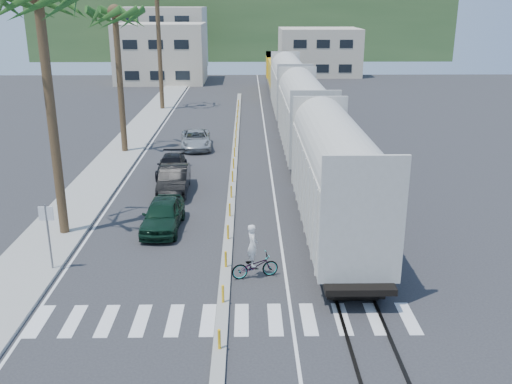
% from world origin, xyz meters
% --- Properties ---
extents(ground, '(140.00, 140.00, 0.00)m').
position_xyz_m(ground, '(0.00, 0.00, 0.00)').
color(ground, '#28282B').
rests_on(ground, ground).
extents(sidewalk, '(3.00, 90.00, 0.15)m').
position_xyz_m(sidewalk, '(-8.50, 25.00, 0.07)').
color(sidewalk, gray).
rests_on(sidewalk, ground).
extents(rails, '(1.56, 100.00, 0.06)m').
position_xyz_m(rails, '(5.00, 28.00, 0.03)').
color(rails, black).
rests_on(rails, ground).
extents(median, '(0.45, 60.00, 0.85)m').
position_xyz_m(median, '(0.00, 19.96, 0.09)').
color(median, gray).
rests_on(median, ground).
extents(crosswalk, '(14.00, 2.20, 0.01)m').
position_xyz_m(crosswalk, '(0.00, -2.00, 0.01)').
color(crosswalk, silver).
rests_on(crosswalk, ground).
extents(lane_markings, '(9.42, 90.00, 0.01)m').
position_xyz_m(lane_markings, '(-2.15, 25.00, 0.00)').
color(lane_markings, silver).
rests_on(lane_markings, ground).
extents(freight_train, '(3.00, 60.94, 5.85)m').
position_xyz_m(freight_train, '(5.00, 25.93, 2.91)').
color(freight_train, '#B4B2A5').
rests_on(freight_train, ground).
extents(palm_trees, '(3.50, 37.20, 13.75)m').
position_xyz_m(palm_trees, '(-8.10, 22.70, 10.81)').
color(palm_trees, brown).
rests_on(palm_trees, ground).
extents(street_sign, '(0.60, 0.08, 3.00)m').
position_xyz_m(street_sign, '(-7.30, 2.00, 1.97)').
color(street_sign, slate).
rests_on(street_sign, ground).
extents(buildings, '(38.00, 27.00, 10.00)m').
position_xyz_m(buildings, '(-6.41, 71.66, 4.36)').
color(buildings, '#BFB098').
rests_on(buildings, ground).
extents(hillside, '(80.00, 20.00, 12.00)m').
position_xyz_m(hillside, '(0.00, 100.00, 6.00)').
color(hillside, '#385628').
rests_on(hillside, ground).
extents(car_lead, '(2.09, 4.62, 1.54)m').
position_xyz_m(car_lead, '(-3.28, 6.65, 0.77)').
color(car_lead, black).
rests_on(car_lead, ground).
extents(car_second, '(1.89, 4.84, 1.57)m').
position_xyz_m(car_second, '(-3.43, 12.45, 0.78)').
color(car_second, black).
rests_on(car_second, ground).
extents(car_third, '(2.03, 4.49, 1.28)m').
position_xyz_m(car_third, '(-4.02, 16.04, 0.64)').
color(car_third, black).
rests_on(car_third, ground).
extents(car_rear, '(3.22, 5.36, 1.37)m').
position_xyz_m(car_rear, '(-3.05, 23.33, 0.68)').
color(car_rear, '#AAADAF').
rests_on(car_rear, ground).
extents(cyclist, '(1.61, 2.27, 2.33)m').
position_xyz_m(cyclist, '(1.20, 1.32, 0.73)').
color(cyclist, '#9EA0A5').
rests_on(cyclist, ground).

